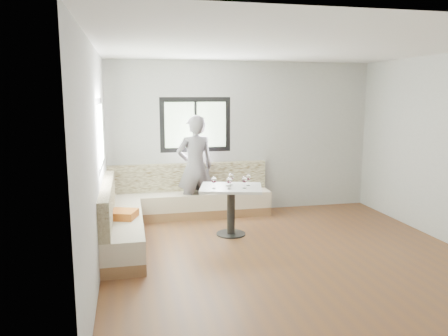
{
  "coord_description": "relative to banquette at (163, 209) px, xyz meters",
  "views": [
    {
      "loc": [
        -2.11,
        -5.41,
        2.2
      ],
      "look_at": [
        -0.66,
        1.17,
        1.06
      ],
      "focal_mm": 35.0,
      "sensor_mm": 36.0,
      "label": 1
    }
  ],
  "objects": [
    {
      "name": "room",
      "position": [
        1.51,
        -1.55,
        1.08
      ],
      "size": [
        5.01,
        5.01,
        2.81
      ],
      "color": "brown",
      "rests_on": "ground"
    },
    {
      "name": "wine_glass_b",
      "position": [
        0.95,
        -0.72,
        0.58
      ],
      "size": [
        0.08,
        0.08,
        0.19
      ],
      "color": "white",
      "rests_on": "table"
    },
    {
      "name": "table",
      "position": [
        1.02,
        -0.56,
        0.25
      ],
      "size": [
        1.1,
        0.96,
        0.78
      ],
      "rotation": [
        0.0,
        0.0,
        -0.26
      ],
      "color": "black",
      "rests_on": "ground"
    },
    {
      "name": "banquette",
      "position": [
        0.0,
        0.0,
        0.0
      ],
      "size": [
        2.9,
        2.8,
        0.95
      ],
      "color": "#896241",
      "rests_on": "ground"
    },
    {
      "name": "olive_ramekin",
      "position": [
        0.98,
        -0.55,
        0.46
      ],
      "size": [
        0.09,
        0.09,
        0.04
      ],
      "color": "white",
      "rests_on": "table"
    },
    {
      "name": "wine_glass_c",
      "position": [
        1.19,
        -0.72,
        0.58
      ],
      "size": [
        0.08,
        0.08,
        0.19
      ],
      "color": "white",
      "rests_on": "table"
    },
    {
      "name": "wine_glass_a",
      "position": [
        0.73,
        -0.64,
        0.58
      ],
      "size": [
        0.08,
        0.08,
        0.19
      ],
      "color": "white",
      "rests_on": "table"
    },
    {
      "name": "wine_glass_d",
      "position": [
        1.05,
        -0.44,
        0.58
      ],
      "size": [
        0.08,
        0.08,
        0.19
      ],
      "color": "white",
      "rests_on": "table"
    },
    {
      "name": "person",
      "position": [
        0.62,
        0.52,
        0.59
      ],
      "size": [
        0.74,
        0.55,
        1.84
      ],
      "primitive_type": "imported",
      "rotation": [
        0.0,
        0.0,
        3.31
      ],
      "color": "slate",
      "rests_on": "ground"
    },
    {
      "name": "wine_glass_e",
      "position": [
        1.3,
        -0.54,
        0.58
      ],
      "size": [
        0.08,
        0.08,
        0.19
      ],
      "color": "white",
      "rests_on": "table"
    }
  ]
}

